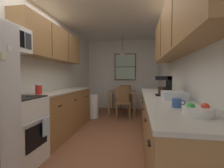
% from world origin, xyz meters
% --- Properties ---
extents(ground_plane, '(12.00, 12.00, 0.00)m').
position_xyz_m(ground_plane, '(0.00, 1.00, 0.00)').
color(ground_plane, brown).
extents(wall_left, '(0.10, 9.00, 2.55)m').
position_xyz_m(wall_left, '(-1.35, 1.00, 1.27)').
color(wall_left, white).
rests_on(wall_left, ground).
extents(wall_right, '(0.10, 9.00, 2.55)m').
position_xyz_m(wall_right, '(1.35, 1.00, 1.27)').
color(wall_right, white).
rests_on(wall_right, ground).
extents(wall_back, '(4.40, 0.10, 2.55)m').
position_xyz_m(wall_back, '(0.00, 3.65, 1.27)').
color(wall_back, white).
rests_on(wall_back, ground).
extents(ceiling_slab, '(4.40, 9.00, 0.08)m').
position_xyz_m(ceiling_slab, '(0.00, 1.00, 2.59)').
color(ceiling_slab, white).
extents(stove_range, '(0.66, 0.61, 1.10)m').
position_xyz_m(stove_range, '(-0.99, -0.54, 0.47)').
color(stove_range, white).
rests_on(stove_range, ground).
extents(microwave_over_range, '(0.39, 0.58, 0.34)m').
position_xyz_m(microwave_over_range, '(-1.11, -0.54, 1.68)').
color(microwave_over_range, white).
extents(counter_left, '(0.64, 2.03, 0.90)m').
position_xyz_m(counter_left, '(-1.00, 0.78, 0.45)').
color(counter_left, olive).
rests_on(counter_left, ground).
extents(upper_cabinets_left, '(0.33, 2.11, 0.67)m').
position_xyz_m(upper_cabinets_left, '(-1.14, 0.73, 1.87)').
color(upper_cabinets_left, olive).
extents(counter_right, '(0.64, 3.21, 0.90)m').
position_xyz_m(counter_right, '(1.00, 0.07, 0.45)').
color(counter_right, olive).
rests_on(counter_right, ground).
extents(upper_cabinets_right, '(0.33, 2.89, 0.75)m').
position_xyz_m(upper_cabinets_right, '(1.14, 0.02, 1.88)').
color(upper_cabinets_right, olive).
extents(dining_table, '(0.83, 0.83, 0.73)m').
position_xyz_m(dining_table, '(0.10, 2.79, 0.61)').
color(dining_table, olive).
rests_on(dining_table, ground).
extents(dining_chair_near, '(0.45, 0.45, 0.90)m').
position_xyz_m(dining_chair_near, '(0.17, 2.17, 0.50)').
color(dining_chair_near, brown).
rests_on(dining_chair_near, ground).
extents(dining_chair_far, '(0.45, 0.45, 0.90)m').
position_xyz_m(dining_chair_far, '(0.14, 3.41, 0.50)').
color(dining_chair_far, brown).
rests_on(dining_chair_far, ground).
extents(pendant_light, '(0.24, 0.24, 0.68)m').
position_xyz_m(pendant_light, '(0.10, 2.79, 1.92)').
color(pendant_light, black).
extents(back_window, '(0.79, 0.05, 0.99)m').
position_xyz_m(back_window, '(0.11, 3.58, 1.56)').
color(back_window, brown).
extents(trash_bin, '(0.34, 0.34, 0.67)m').
position_xyz_m(trash_bin, '(-0.70, 2.08, 0.33)').
color(trash_bin, white).
rests_on(trash_bin, ground).
extents(storage_canister, '(0.10, 0.10, 0.17)m').
position_xyz_m(storage_canister, '(-1.00, -0.02, 0.98)').
color(storage_canister, red).
rests_on(storage_canister, counter_left).
extents(dish_towel, '(0.02, 0.16, 0.24)m').
position_xyz_m(dish_towel, '(-0.64, -0.39, 0.50)').
color(dish_towel, silver).
extents(coffee_maker, '(0.22, 0.18, 0.30)m').
position_xyz_m(coffee_maker, '(1.01, 0.12, 1.06)').
color(coffee_maker, black).
rests_on(coffee_maker, counter_right).
extents(mug_by_coffeemaker, '(0.12, 0.08, 0.09)m').
position_xyz_m(mug_by_coffeemaker, '(0.96, -0.83, 0.94)').
color(mug_by_coffeemaker, '#335999').
rests_on(mug_by_coffeemaker, counter_right).
extents(fruit_bowl, '(0.22, 0.22, 0.09)m').
position_xyz_m(fruit_bowl, '(1.04, -1.13, 0.94)').
color(fruit_bowl, silver).
rests_on(fruit_bowl, counter_right).
extents(dish_rack, '(0.28, 0.34, 0.10)m').
position_xyz_m(dish_rack, '(1.05, -0.25, 0.95)').
color(dish_rack, silver).
rests_on(dish_rack, counter_right).
extents(table_serving_bowl, '(0.18, 0.18, 0.06)m').
position_xyz_m(table_serving_bowl, '(-0.02, 2.85, 0.76)').
color(table_serving_bowl, '#E0D14C').
rests_on(table_serving_bowl, dining_table).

